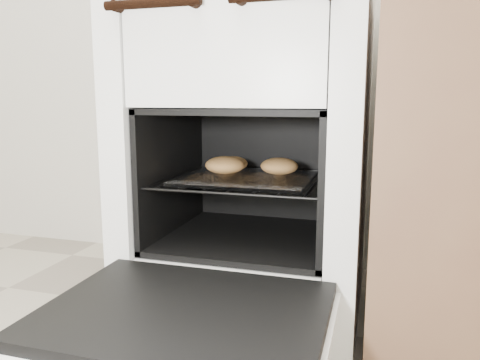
% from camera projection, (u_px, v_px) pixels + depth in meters
% --- Properties ---
extents(stove, '(0.63, 0.70, 0.96)m').
position_uv_depth(stove, '(255.00, 154.00, 1.37)').
color(stove, white).
rests_on(stove, ground).
extents(oven_door, '(0.56, 0.44, 0.04)m').
position_uv_depth(oven_door, '(185.00, 317.00, 0.91)').
color(oven_door, black).
rests_on(oven_door, stove).
extents(oven_rack, '(0.46, 0.44, 0.01)m').
position_uv_depth(oven_rack, '(248.00, 179.00, 1.31)').
color(oven_rack, black).
rests_on(oven_rack, stove).
extents(foil_sheet, '(0.36, 0.31, 0.01)m').
position_uv_depth(foil_sheet, '(246.00, 178.00, 1.29)').
color(foil_sheet, silver).
rests_on(foil_sheet, oven_rack).
extents(baked_rolls, '(0.28, 0.17, 0.05)m').
position_uv_depth(baked_rolls, '(243.00, 165.00, 1.35)').
color(baked_rolls, tan).
rests_on(baked_rolls, foil_sheet).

